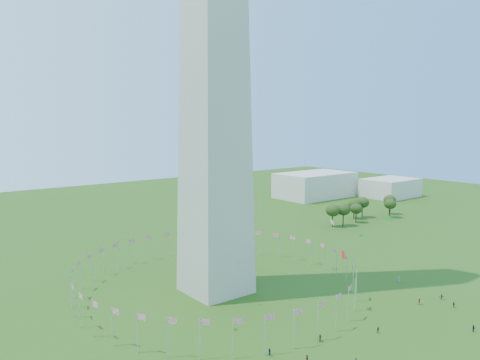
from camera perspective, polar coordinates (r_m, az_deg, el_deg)
name	(u,v)px	position (r m, az deg, el deg)	size (l,w,h in m)	color
ground	(353,358)	(107.96, 13.59, -20.35)	(600.00, 600.00, 0.00)	#224710
flag_ring	(216,276)	(139.89, -2.96, -11.61)	(80.24, 80.24, 9.00)	silver
gov_building_east_a	(315,185)	(310.28, 9.12, -0.60)	(50.00, 30.00, 16.00)	beige
gov_building_east_b	(390,188)	(323.30, 17.87, -0.90)	(35.00, 25.00, 12.00)	beige
crowd	(392,347)	(112.55, 18.02, -18.82)	(99.41, 80.16, 1.90)	gray
kites_aloft	(337,239)	(124.04, 11.74, -7.11)	(91.99, 70.59, 27.81)	green
tree_line_east	(361,210)	(242.09, 14.50, -3.62)	(53.82, 15.77, 10.72)	#2F4A18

